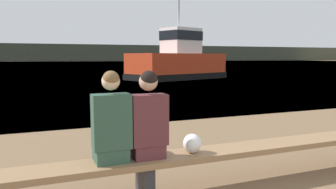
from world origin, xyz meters
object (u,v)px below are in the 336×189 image
Objects in this scene: bench_main at (145,165)px; tugboat_red at (178,63)px; person_right at (148,120)px; person_left at (111,123)px; shopping_bag at (192,143)px.

tugboat_red reaches higher than bench_main.
person_right is at bearing 135.51° from tugboat_red.
person_right is at bearing -0.08° from person_left.
person_left is 0.12× the size of tugboat_red.
shopping_bag is at bearing 0.06° from person_left.
person_left reaches higher than shopping_bag.
person_right is (0.42, -0.00, 0.01)m from person_left.
shopping_bag is at bearing -0.20° from bench_main.
person_left reaches higher than bench_main.
person_right reaches higher than shopping_bag.
shopping_bag is (0.98, 0.00, -0.32)m from person_left.
shopping_bag is at bearing 136.90° from tugboat_red.
person_right is 0.65m from shopping_bag.
tugboat_red is at bearing 65.40° from bench_main.
shopping_bag is 20.82m from tugboat_red.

